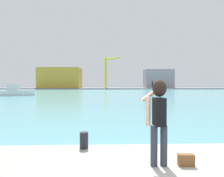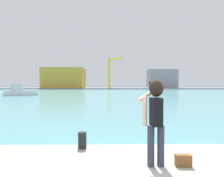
% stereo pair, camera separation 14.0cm
% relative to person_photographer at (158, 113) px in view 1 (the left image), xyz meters
% --- Properties ---
extents(ground_plane, '(220.00, 220.00, 0.00)m').
position_rel_person_photographer_xyz_m(ground_plane, '(0.10, 49.55, -1.58)').
color(ground_plane, '#334751').
extents(harbor_water, '(140.00, 100.00, 0.02)m').
position_rel_person_photographer_xyz_m(harbor_water, '(0.10, 51.55, -1.57)').
color(harbor_water, '#599EA8').
rests_on(harbor_water, ground_plane).
extents(far_shore_dock, '(140.00, 20.00, 0.45)m').
position_rel_person_photographer_xyz_m(far_shore_dock, '(0.10, 91.55, -1.35)').
color(far_shore_dock, gray).
rests_on(far_shore_dock, ground_plane).
extents(person_photographer, '(0.53, 0.55, 1.74)m').
position_rel_person_photographer_xyz_m(person_photographer, '(0.00, 0.00, 0.00)').
color(person_photographer, '#2D3342').
rests_on(person_photographer, quay_promenade).
extents(handbag, '(0.33, 0.16, 0.24)m').
position_rel_person_photographer_xyz_m(handbag, '(0.56, -0.02, -0.95)').
color(handbag, brown).
rests_on(handbag, quay_promenade).
extents(harbor_bollard, '(0.22, 0.22, 0.41)m').
position_rel_person_photographer_xyz_m(harbor_bollard, '(-1.62, 1.23, -0.86)').
color(harbor_bollard, black).
rests_on(harbor_bollard, quay_promenade).
extents(boat_moored, '(6.26, 4.04, 2.16)m').
position_rel_person_photographer_xyz_m(boat_moored, '(-17.29, 35.48, -0.80)').
color(boat_moored, white).
rests_on(boat_moored, harbor_water).
extents(warehouse_left, '(17.71, 13.78, 8.75)m').
position_rel_person_photographer_xyz_m(warehouse_left, '(-20.81, 91.68, 3.25)').
color(warehouse_left, gold).
rests_on(warehouse_left, far_shore_dock).
extents(warehouse_right, '(12.65, 8.06, 8.29)m').
position_rel_person_photographer_xyz_m(warehouse_right, '(23.40, 92.61, 3.02)').
color(warehouse_right, gray).
rests_on(warehouse_right, far_shore_dock).
extents(port_crane, '(5.83, 7.86, 13.08)m').
position_rel_person_photographer_xyz_m(port_crane, '(-0.00, 87.31, 6.83)').
color(port_crane, yellow).
rests_on(port_crane, far_shore_dock).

